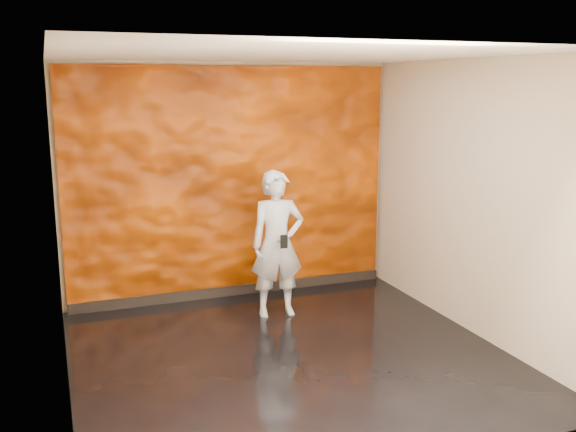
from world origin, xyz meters
name	(u,v)px	position (x,y,z in m)	size (l,w,h in m)	color
room	(290,212)	(0.00, 0.00, 1.40)	(4.02, 4.02, 2.81)	black
feature_wall	(232,184)	(0.00, 1.96, 1.38)	(3.90, 0.06, 2.75)	#C84C00
baseboard	(235,290)	(0.00, 1.92, 0.06)	(3.90, 0.04, 0.12)	black
man	(277,244)	(0.27, 1.11, 0.81)	(0.59, 0.39, 1.63)	#A1A7B0
phone	(284,242)	(0.25, 0.84, 0.91)	(0.08, 0.02, 0.15)	black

